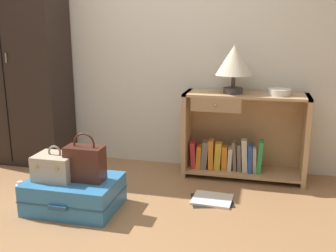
{
  "coord_description": "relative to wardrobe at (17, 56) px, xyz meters",
  "views": [
    {
      "loc": [
        1.05,
        -2.21,
        1.34
      ],
      "look_at": [
        0.31,
        0.81,
        0.55
      ],
      "focal_mm": 41.87,
      "sensor_mm": 36.0,
      "label": 1
    }
  ],
  "objects": [
    {
      "name": "back_wall",
      "position": [
        1.31,
        0.3,
        0.24
      ],
      "size": [
        6.4,
        0.1,
        2.6
      ],
      "primitive_type": "cube",
      "color": "silver",
      "rests_on": "ground_plane"
    },
    {
      "name": "wardrobe",
      "position": [
        0.0,
        0.0,
        0.0
      ],
      "size": [
        0.96,
        0.47,
        2.13
      ],
      "color": "black",
      "rests_on": "ground_plane"
    },
    {
      "name": "bookshelf",
      "position": [
        2.18,
        0.05,
        -0.7
      ],
      "size": [
        1.08,
        0.37,
        0.77
      ],
      "color": "tan",
      "rests_on": "ground_plane"
    },
    {
      "name": "handbag",
      "position": [
        1.13,
        -0.92,
        -0.69
      ],
      "size": [
        0.28,
        0.15,
        0.36
      ],
      "color": "#472319",
      "rests_on": "suitcase_large"
    },
    {
      "name": "train_case",
      "position": [
        0.9,
        -0.94,
        -0.73
      ],
      "size": [
        0.29,
        0.25,
        0.26
      ],
      "color": "#B7A88E",
      "rests_on": "suitcase_large"
    },
    {
      "name": "bowl",
      "position": [
        2.5,
        0.02,
        -0.26
      ],
      "size": [
        0.19,
        0.19,
        0.05
      ],
      "primitive_type": "cylinder",
      "color": "silver",
      "rests_on": "bookshelf"
    },
    {
      "name": "open_book_on_floor",
      "position": [
        2.02,
        -0.54,
        -1.05
      ],
      "size": [
        0.38,
        0.35,
        0.02
      ],
      "color": "white",
      "rests_on": "ground_plane"
    },
    {
      "name": "table_lamp",
      "position": [
        2.11,
        0.03,
        -0.01
      ],
      "size": [
        0.33,
        0.33,
        0.43
      ],
      "color": "#3D3838",
      "rests_on": "bookshelf"
    },
    {
      "name": "suitcase_large",
      "position": [
        1.02,
        -0.92,
        -0.94
      ],
      "size": [
        0.67,
        0.51,
        0.24
      ],
      "color": "teal",
      "rests_on": "ground_plane"
    },
    {
      "name": "bottle",
      "position": [
        0.59,
        -0.97,
        -0.97
      ],
      "size": [
        0.06,
        0.06,
        0.19
      ],
      "color": "white",
      "rests_on": "ground_plane"
    },
    {
      "name": "ground_plane",
      "position": [
        1.31,
        -1.2,
        -1.06
      ],
      "size": [
        9.0,
        9.0,
        0.0
      ],
      "primitive_type": "plane",
      "color": "#9E7047"
    }
  ]
}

